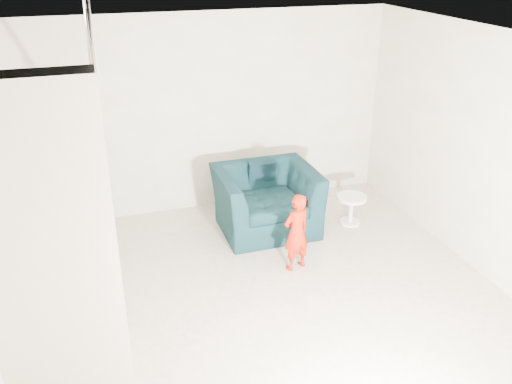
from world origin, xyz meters
TOP-DOWN VIEW (x-y plane):
  - floor at (0.00, 0.00)m, footprint 5.50×5.50m
  - ceiling at (0.00, 0.00)m, footprint 5.50×5.50m
  - back_wall at (0.00, 2.75)m, footprint 5.00×0.00m
  - right_wall at (2.50, 0.00)m, footprint 0.00×5.50m
  - armchair at (0.49, 1.82)m, footprint 1.27×1.11m
  - toddler at (0.50, 0.79)m, footprint 0.40×0.32m
  - side_table at (1.62, 1.60)m, footprint 0.40×0.40m
  - staircase at (-2.00, 0.55)m, footprint 1.02×3.03m
  - cushion at (0.53, 2.16)m, footprint 0.37×0.18m
  - throw at (-0.07, 1.81)m, footprint 0.05×0.51m
  - phone at (0.63, 0.79)m, footprint 0.02×0.05m

SIDE VIEW (x-z plane):
  - floor at x=0.00m, z-range 0.00..0.00m
  - side_table at x=1.62m, z-range 0.07..0.47m
  - armchair at x=0.49m, z-range 0.00..0.82m
  - toddler at x=0.50m, z-range 0.00..0.95m
  - throw at x=-0.07m, z-range 0.23..0.80m
  - cushion at x=0.53m, z-range 0.47..0.84m
  - phone at x=0.63m, z-range 0.77..0.87m
  - staircase at x=-2.00m, z-range -0.86..2.76m
  - right_wall at x=2.50m, z-range -1.40..4.10m
  - back_wall at x=0.00m, z-range -1.15..3.85m
  - ceiling at x=0.00m, z-range 2.70..2.70m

